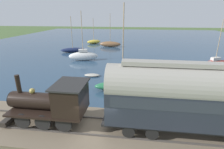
# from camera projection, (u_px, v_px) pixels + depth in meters

# --- Properties ---
(ground_plane) EXTENTS (200.00, 200.00, 0.00)m
(ground_plane) POSITION_uv_depth(u_px,v_px,m) (99.00, 135.00, 11.42)
(ground_plane) COLOR #476033
(harbor_water) EXTENTS (80.00, 80.00, 0.01)m
(harbor_water) POSITION_uv_depth(u_px,v_px,m) (128.00, 41.00, 51.81)
(harbor_water) COLOR #2D4760
(harbor_water) RESTS_ON ground
(rail_embankment) EXTENTS (4.97, 56.00, 0.53)m
(rail_embankment) POSITION_uv_depth(u_px,v_px,m) (100.00, 129.00, 11.69)
(rail_embankment) COLOR #756651
(rail_embankment) RESTS_ON ground
(steam_locomotive) EXTENTS (2.47, 5.59, 3.29)m
(steam_locomotive) POSITION_uv_depth(u_px,v_px,m) (55.00, 101.00, 11.41)
(steam_locomotive) COLOR black
(steam_locomotive) RESTS_ON rail_embankment
(passenger_coach) EXTENTS (2.26, 10.95, 4.51)m
(passenger_coach) POSITION_uv_depth(u_px,v_px,m) (197.00, 97.00, 10.04)
(passenger_coach) COLOR black
(passenger_coach) RESTS_ON rail_embankment
(sailboat_white) EXTENTS (2.39, 5.02, 8.00)m
(sailboat_white) POSITION_uv_depth(u_px,v_px,m) (83.00, 56.00, 29.54)
(sailboat_white) COLOR white
(sailboat_white) RESTS_ON harbor_water
(sailboat_navy) EXTENTS (3.25, 5.13, 7.12)m
(sailboat_navy) POSITION_uv_depth(u_px,v_px,m) (73.00, 50.00, 36.15)
(sailboat_navy) COLOR #192347
(sailboat_navy) RESTS_ON harbor_water
(sailboat_red) EXTENTS (2.78, 4.61, 6.84)m
(sailboat_red) POSITION_uv_depth(u_px,v_px,m) (215.00, 62.00, 26.67)
(sailboat_red) COLOR #B72D23
(sailboat_red) RESTS_ON harbor_water
(sailboat_green) EXTENTS (2.78, 5.93, 8.48)m
(sailboat_green) POSITION_uv_depth(u_px,v_px,m) (122.00, 85.00, 18.14)
(sailboat_green) COLOR #236B42
(sailboat_green) RESTS_ON harbor_water
(sailboat_yellow) EXTENTS (3.45, 4.00, 6.49)m
(sailboat_yellow) POSITION_uv_depth(u_px,v_px,m) (94.00, 42.00, 46.48)
(sailboat_yellow) COLOR gold
(sailboat_yellow) RESTS_ON harbor_water
(sailboat_brown) EXTENTS (1.70, 5.20, 7.59)m
(sailboat_brown) POSITION_uv_depth(u_px,v_px,m) (110.00, 44.00, 41.90)
(sailboat_brown) COLOR brown
(sailboat_brown) RESTS_ON harbor_water
(rowboat_far_out) EXTENTS (1.73, 2.13, 0.53)m
(rowboat_far_out) POSITION_uv_depth(u_px,v_px,m) (198.00, 88.00, 18.14)
(rowboat_far_out) COLOR #B7B2A3
(rowboat_far_out) RESTS_ON harbor_water
(rowboat_off_pier) EXTENTS (1.10, 2.01, 0.31)m
(rowboat_off_pier) POSITION_uv_depth(u_px,v_px,m) (92.00, 75.00, 22.17)
(rowboat_off_pier) COLOR #B7B2A3
(rowboat_off_pier) RESTS_ON harbor_water
(rowboat_mid_harbor) EXTENTS (1.95, 2.97, 0.42)m
(rowboat_mid_harbor) POSITION_uv_depth(u_px,v_px,m) (158.00, 73.00, 22.79)
(rowboat_mid_harbor) COLOR beige
(rowboat_mid_harbor) RESTS_ON harbor_water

